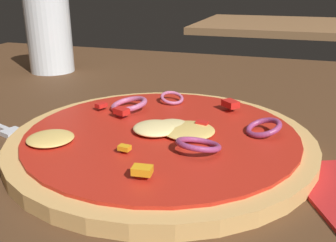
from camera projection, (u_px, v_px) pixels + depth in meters
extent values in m
cube|color=#4C301C|center=(136.00, 171.00, 0.35)|extent=(1.19, 1.08, 0.03)
cylinder|color=tan|center=(162.00, 140.00, 0.37)|extent=(0.29, 0.29, 0.01)
cylinder|color=red|center=(162.00, 133.00, 0.37)|extent=(0.26, 0.26, 0.00)
ellipsoid|color=#E5BC60|center=(50.00, 138.00, 0.34)|extent=(0.04, 0.04, 0.01)
ellipsoid|color=#E5BC60|center=(188.00, 130.00, 0.36)|extent=(0.05, 0.05, 0.01)
ellipsoid|color=#F4DB8E|center=(172.00, 126.00, 0.37)|extent=(0.04, 0.04, 0.01)
ellipsoid|color=#F4DB8E|center=(155.00, 128.00, 0.37)|extent=(0.04, 0.04, 0.01)
torus|color=#B25984|center=(129.00, 104.00, 0.43)|extent=(0.06, 0.06, 0.01)
torus|color=#B25984|center=(172.00, 98.00, 0.45)|extent=(0.04, 0.04, 0.01)
torus|color=#93386B|center=(264.00, 127.00, 0.36)|extent=(0.05, 0.05, 0.02)
torus|color=#93386B|center=(199.00, 144.00, 0.32)|extent=(0.05, 0.05, 0.01)
cube|color=red|center=(202.00, 124.00, 0.37)|extent=(0.01, 0.01, 0.00)
cube|color=orange|center=(142.00, 170.00, 0.28)|extent=(0.02, 0.01, 0.01)
cube|color=red|center=(101.00, 105.00, 0.43)|extent=(0.01, 0.01, 0.00)
cube|color=red|center=(230.00, 104.00, 0.42)|extent=(0.02, 0.02, 0.01)
cube|color=red|center=(121.00, 111.00, 0.40)|extent=(0.02, 0.02, 0.01)
cube|color=orange|center=(123.00, 148.00, 0.32)|extent=(0.01, 0.01, 0.00)
cube|color=silver|center=(12.00, 132.00, 0.40)|extent=(0.02, 0.02, 0.00)
cube|color=silver|center=(19.00, 141.00, 0.38)|extent=(0.03, 0.01, 0.00)
cube|color=silver|center=(24.00, 139.00, 0.39)|extent=(0.03, 0.01, 0.00)
cube|color=silver|center=(29.00, 138.00, 0.39)|extent=(0.03, 0.01, 0.00)
cube|color=silver|center=(33.00, 136.00, 0.39)|extent=(0.03, 0.01, 0.00)
cylinder|color=silver|center=(49.00, 33.00, 0.66)|extent=(0.08, 0.08, 0.14)
cylinder|color=gold|center=(50.00, 42.00, 0.67)|extent=(0.07, 0.07, 0.11)
cube|color=brown|center=(315.00, 27.00, 1.46)|extent=(0.89, 0.59, 0.03)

